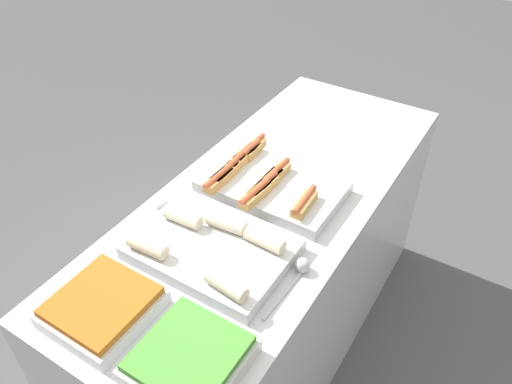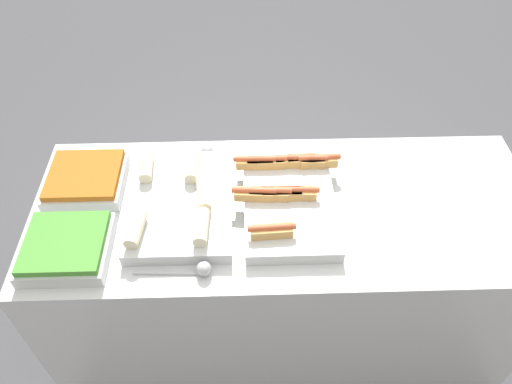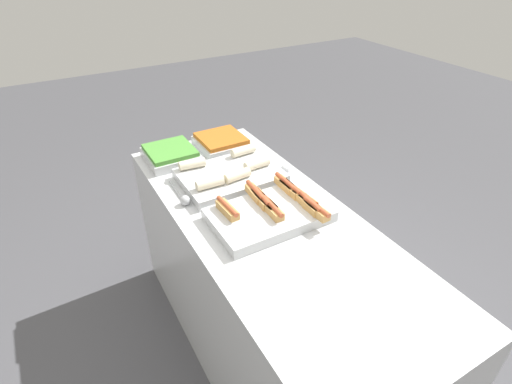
% 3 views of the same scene
% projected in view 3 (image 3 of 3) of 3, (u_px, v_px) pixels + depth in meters
% --- Properties ---
extents(ground_plane, '(12.00, 12.00, 0.00)m').
position_uv_depth(ground_plane, '(266.00, 347.00, 2.31)').
color(ground_plane, '#4C4C51').
extents(counter, '(1.87, 0.74, 0.92)m').
position_uv_depth(counter, '(267.00, 290.00, 2.05)').
color(counter, silver).
rests_on(counter, ground_plane).
extents(tray_hotdogs, '(0.41, 0.52, 0.10)m').
position_uv_depth(tray_hotdogs, '(272.00, 211.00, 1.79)').
color(tray_hotdogs, silver).
rests_on(tray_hotdogs, counter).
extents(tray_wraps, '(0.36, 0.50, 0.10)m').
position_uv_depth(tray_wraps, '(230.00, 175.00, 2.06)').
color(tray_wraps, silver).
rests_on(tray_wraps, counter).
extents(tray_side_front, '(0.28, 0.27, 0.07)m').
position_uv_depth(tray_side_front, '(171.00, 154.00, 2.25)').
color(tray_side_front, silver).
rests_on(tray_side_front, counter).
extents(tray_side_back, '(0.28, 0.27, 0.07)m').
position_uv_depth(tray_side_back, '(221.00, 142.00, 2.38)').
color(tray_side_back, silver).
rests_on(tray_side_back, counter).
extents(serving_spoon_near, '(0.26, 0.05, 0.05)m').
position_uv_depth(serving_spoon_near, '(184.00, 199.00, 1.90)').
color(serving_spoon_near, '#B2B5BA').
rests_on(serving_spoon_near, counter).
extents(serving_spoon_far, '(0.24, 0.05, 0.05)m').
position_uv_depth(serving_spoon_far, '(283.00, 169.00, 2.14)').
color(serving_spoon_far, '#B2B5BA').
rests_on(serving_spoon_far, counter).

